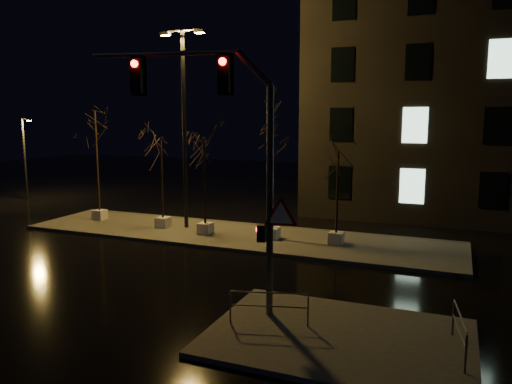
% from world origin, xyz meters
% --- Properties ---
extents(ground, '(90.00, 90.00, 0.00)m').
position_xyz_m(ground, '(0.00, 0.00, 0.00)').
color(ground, black).
rests_on(ground, ground).
extents(median, '(22.00, 5.00, 0.15)m').
position_xyz_m(median, '(0.00, 6.00, 0.07)').
color(median, '#44423C').
rests_on(median, ground).
extents(sidewalk_corner, '(7.00, 5.00, 0.15)m').
position_xyz_m(sidewalk_corner, '(7.50, -3.50, 0.07)').
color(sidewalk_corner, '#44423C').
rests_on(sidewalk_corner, ground).
extents(tree_0, '(1.80, 1.80, 6.27)m').
position_xyz_m(tree_0, '(-8.49, 6.28, 4.90)').
color(tree_0, silver).
rests_on(tree_0, median).
extents(tree_1, '(1.80, 1.80, 4.72)m').
position_xyz_m(tree_1, '(-4.05, 5.90, 3.73)').
color(tree_1, silver).
rests_on(tree_1, median).
extents(tree_2, '(1.80, 1.80, 4.95)m').
position_xyz_m(tree_2, '(-1.30, 5.49, 3.90)').
color(tree_2, silver).
rests_on(tree_2, median).
extents(tree_3, '(1.80, 1.80, 5.90)m').
position_xyz_m(tree_3, '(2.15, 5.82, 4.63)').
color(tree_3, silver).
rests_on(tree_3, median).
extents(tree_4, '(1.80, 1.80, 4.39)m').
position_xyz_m(tree_4, '(5.23, 5.97, 3.48)').
color(tree_4, silver).
rests_on(tree_4, median).
extents(traffic_signal_mast, '(6.28, 1.04, 7.74)m').
position_xyz_m(traffic_signal_mast, '(4.02, -3.07, 5.23)').
color(traffic_signal_mast, '#505257').
rests_on(traffic_signal_mast, sidewalk_corner).
extents(streetlight_main, '(2.53, 0.36, 10.13)m').
position_xyz_m(streetlight_main, '(-2.93, 6.42, 6.00)').
color(streetlight_main, black).
rests_on(streetlight_main, median).
extents(streetlight_far, '(1.13, 0.41, 5.81)m').
position_xyz_m(streetlight_far, '(-18.48, 10.64, 3.20)').
color(streetlight_far, black).
rests_on(streetlight_far, ground).
extents(guard_rail_a, '(2.18, 0.63, 0.97)m').
position_xyz_m(guard_rail_a, '(5.51, -3.60, 0.78)').
color(guard_rail_a, '#505257').
rests_on(guard_rail_a, sidewalk_corner).
extents(guard_rail_b, '(0.35, 2.11, 1.01)m').
position_xyz_m(guard_rail_b, '(10.50, -3.37, 0.80)').
color(guard_rail_b, '#505257').
rests_on(guard_rail_b, sidewalk_corner).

